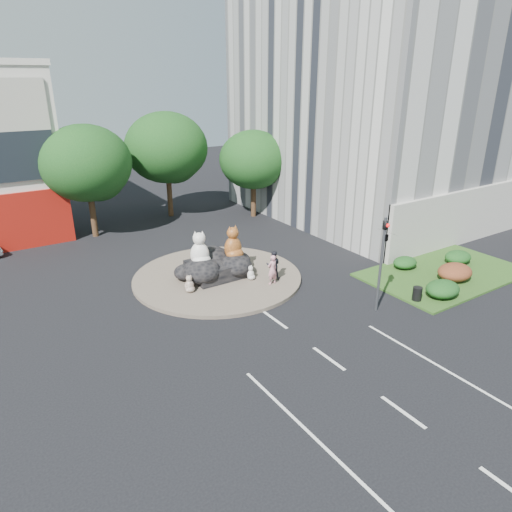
{
  "coord_description": "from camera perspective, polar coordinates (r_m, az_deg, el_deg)",
  "views": [
    {
      "loc": [
        -11.68,
        -12.22,
        11.26
      ],
      "look_at": [
        1.18,
        7.57,
        2.0
      ],
      "focal_mm": 32.0,
      "sensor_mm": 36.0,
      "label": 1
    }
  ],
  "objects": [
    {
      "name": "street_lamp",
      "position": [
        32.46,
        17.25,
        8.55
      ],
      "size": [
        2.34,
        0.22,
        8.06
      ],
      "color": "#595B60",
      "rests_on": "ground"
    },
    {
      "name": "pedestrian_pink",
      "position": [
        25.93,
        2.05,
        -1.71
      ],
      "size": [
        0.68,
        0.48,
        1.76
      ],
      "primitive_type": "imported",
      "rotation": [
        0.0,
        0.0,
        3.25
      ],
      "color": "#CE8593",
      "rests_on": "roundabout_island"
    },
    {
      "name": "rock_plinth",
      "position": [
        27.25,
        -4.88,
        -1.57
      ],
      "size": [
        3.2,
        2.6,
        0.9
      ],
      "primitive_type": null,
      "color": "black",
      "rests_on": "roundabout_island"
    },
    {
      "name": "cat_white",
      "position": [
        26.25,
        -7.07,
        0.95
      ],
      "size": [
        1.61,
        1.53,
        2.1
      ],
      "primitive_type": null,
      "rotation": [
        0.0,
        0.0,
        -0.44
      ],
      "color": "silver",
      "rests_on": "rock_plinth"
    },
    {
      "name": "tree_mid",
      "position": [
        39.58,
        -11.06,
        12.76
      ],
      "size": [
        6.84,
        6.84,
        8.76
      ],
      "color": "#382314",
      "rests_on": "ground"
    },
    {
      "name": "kitten_white",
      "position": [
        26.68,
        -0.68,
        -2.03
      ],
      "size": [
        0.67,
        0.63,
        0.89
      ],
      "primitive_type": null,
      "rotation": [
        0.0,
        0.0,
        0.4
      ],
      "color": "silver",
      "rests_on": "roundabout_island"
    },
    {
      "name": "litter_bin",
      "position": [
        25.9,
        19.5,
        -4.46
      ],
      "size": [
        0.58,
        0.58,
        0.75
      ],
      "primitive_type": "cylinder",
      "rotation": [
        0.0,
        0.0,
        0.19
      ],
      "color": "black",
      "rests_on": "grass_verge"
    },
    {
      "name": "ground",
      "position": [
        20.31,
        9.09,
        -12.56
      ],
      "size": [
        120.0,
        120.0,
        0.0
      ],
      "primitive_type": "plane",
      "color": "black",
      "rests_on": "ground"
    },
    {
      "name": "cat_tabby",
      "position": [
        27.11,
        -2.91,
        1.73
      ],
      "size": [
        1.31,
        1.15,
        2.07
      ],
      "primitive_type": null,
      "rotation": [
        0.0,
        0.0,
        0.06
      ],
      "color": "#C26828",
      "rests_on": "rock_plinth"
    },
    {
      "name": "hedge_mid_green",
      "position": [
        31.96,
        23.93,
        -0.12
      ],
      "size": [
        1.8,
        1.44,
        0.81
      ],
      "primitive_type": "ellipsoid",
      "color": "#133D15",
      "rests_on": "grass_verge"
    },
    {
      "name": "kitten_calico",
      "position": [
        25.4,
        -8.34,
        -3.38
      ],
      "size": [
        0.75,
        0.71,
        1.01
      ],
      "primitive_type": null,
      "rotation": [
        0.0,
        0.0,
        -0.35
      ],
      "color": "beige",
      "rests_on": "roundabout_island"
    },
    {
      "name": "tree_right",
      "position": [
        38.95,
        -0.29,
        11.62
      ],
      "size": [
        5.7,
        5.7,
        7.3
      ],
      "color": "#382314",
      "rests_on": "ground"
    },
    {
      "name": "traffic_light",
      "position": [
        23.28,
        15.75,
        1.43
      ],
      "size": [
        0.44,
        1.24,
        5.0
      ],
      "color": "#595B60",
      "rests_on": "ground"
    },
    {
      "name": "tree_left",
      "position": [
        35.66,
        -20.33,
        10.41
      ],
      "size": [
        6.46,
        6.46,
        8.27
      ],
      "color": "#382314",
      "rests_on": "ground"
    },
    {
      "name": "pedestrian_dark",
      "position": [
        26.62,
        2.17,
        -1.13
      ],
      "size": [
        1.06,
        1.01,
        1.72
      ],
      "primitive_type": "imported",
      "rotation": [
        0.0,
        0.0,
        2.53
      ],
      "color": "black",
      "rests_on": "roundabout_island"
    },
    {
      "name": "roundabout_island",
      "position": [
        27.47,
        -4.84,
        -2.63
      ],
      "size": [
        10.0,
        10.0,
        0.2
      ],
      "primitive_type": "cylinder",
      "color": "brown",
      "rests_on": "ground"
    },
    {
      "name": "hedge_red",
      "position": [
        29.2,
        23.6,
        -1.85
      ],
      "size": [
        2.2,
        1.76,
        0.99
      ],
      "primitive_type": "ellipsoid",
      "color": "#542616",
      "rests_on": "grass_verge"
    },
    {
      "name": "hedge_back_green",
      "position": [
        29.96,
        18.13,
        -0.78
      ],
      "size": [
        1.6,
        1.28,
        0.72
      ],
      "primitive_type": "ellipsoid",
      "color": "#133D15",
      "rests_on": "grass_verge"
    },
    {
      "name": "hedge_near_green",
      "position": [
        26.77,
        22.3,
        -3.83
      ],
      "size": [
        2.0,
        1.6,
        0.9
      ],
      "primitive_type": "ellipsoid",
      "color": "#133D15",
      "rests_on": "grass_verge"
    },
    {
      "name": "grass_verge",
      "position": [
        30.29,
        22.45,
        -1.99
      ],
      "size": [
        10.0,
        6.0,
        0.12
      ],
      "primitive_type": "cube",
      "color": "#234B19",
      "rests_on": "ground"
    }
  ]
}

